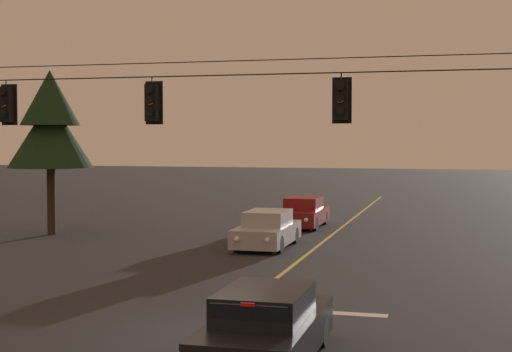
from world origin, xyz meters
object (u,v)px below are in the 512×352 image
at_px(traffic_light_leftmost, 6,104).
at_px(tree_verge_near, 50,124).
at_px(traffic_light_centre, 341,100).
at_px(car_waiting_near_lane, 266,328).
at_px(car_oncoming_trailing, 303,213).
at_px(traffic_light_left_inner, 152,102).
at_px(car_oncoming_lead, 267,230).

bearing_deg(traffic_light_leftmost, tree_verge_near, 114.48).
relative_size(traffic_light_centre, tree_verge_near, 0.17).
bearing_deg(traffic_light_centre, car_waiting_near_lane, -97.75).
bearing_deg(car_waiting_near_lane, car_oncoming_trailing, 99.37).
bearing_deg(car_oncoming_trailing, traffic_light_leftmost, -106.95).
relative_size(traffic_light_left_inner, car_waiting_near_lane, 0.28).
xyz_separation_m(car_waiting_near_lane, car_oncoming_lead, (-3.55, 14.38, -0.00)).
distance_m(car_waiting_near_lane, tree_verge_near, 21.04).
bearing_deg(traffic_light_left_inner, car_waiting_near_lane, -48.77).
bearing_deg(car_oncoming_lead, traffic_light_leftmost, -117.37).
xyz_separation_m(traffic_light_leftmost, car_oncoming_lead, (4.94, 9.55, -4.41)).
bearing_deg(car_waiting_near_lane, tree_verge_near, 130.60).
height_order(traffic_light_centre, car_oncoming_lead, traffic_light_centre).
bearing_deg(car_oncoming_lead, traffic_light_centre, -66.20).
relative_size(car_oncoming_lead, car_oncoming_trailing, 1.00).
xyz_separation_m(traffic_light_left_inner, car_oncoming_lead, (0.68, 9.55, -4.41)).
distance_m(traffic_light_left_inner, car_oncoming_trailing, 16.99).
bearing_deg(traffic_light_centre, traffic_light_leftmost, 180.00).
distance_m(traffic_light_leftmost, car_oncoming_lead, 11.62).
height_order(car_oncoming_trailing, tree_verge_near, tree_verge_near).
bearing_deg(traffic_light_leftmost, car_oncoming_lead, 62.63).
bearing_deg(car_waiting_near_lane, traffic_light_centre, 82.25).
xyz_separation_m(car_oncoming_trailing, tree_verge_near, (-9.93, -5.55, 4.10)).
xyz_separation_m(traffic_light_centre, car_oncoming_trailing, (-4.16, 16.39, -4.41)).
bearing_deg(tree_verge_near, traffic_light_left_inner, -49.69).
relative_size(traffic_light_leftmost, car_oncoming_lead, 0.28).
distance_m(traffic_light_left_inner, traffic_light_centre, 4.89).
relative_size(traffic_light_centre, car_oncoming_lead, 0.28).
bearing_deg(car_waiting_near_lane, traffic_light_left_inner, 131.23).
height_order(car_waiting_near_lane, tree_verge_near, tree_verge_near).
bearing_deg(tree_verge_near, car_oncoming_trailing, 29.22).
distance_m(traffic_light_leftmost, tree_verge_near, 11.91).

